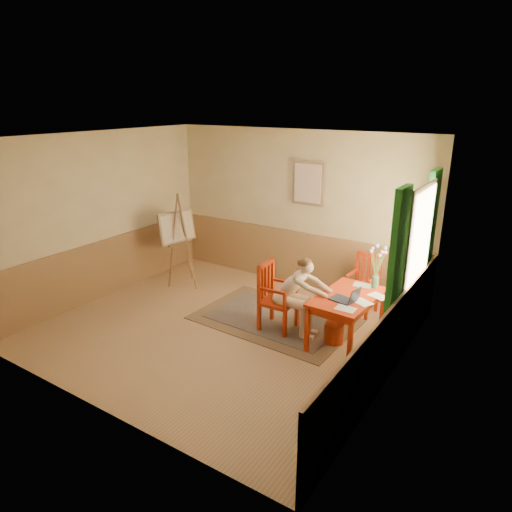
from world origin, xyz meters
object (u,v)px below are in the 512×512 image
Objects in this scene: chair_left at (275,297)px; easel at (178,231)px; figure at (296,292)px; chair_back at (363,284)px; laptop at (346,298)px; table at (347,302)px.

chair_left is 0.61× the size of easel.
figure is at bearing 4.15° from chair_left.
laptop is at bearing -80.31° from chair_back.
chair_left is (-1.05, -0.17, -0.11)m from table.
easel is (-2.73, 0.57, 0.36)m from figure.
chair_back is 3.40m from easel.
chair_left is 1.14m from laptop.
chair_left is 1.54m from chair_back.
figure is at bearing 176.72° from laptop.
easel is (-3.51, 0.61, 0.24)m from laptop.
table is 0.72× the size of easel.
table is 1.29× the size of chair_back.
chair_left reaches higher than chair_back.
chair_left is 2.52m from easel.
laptop is (0.78, -0.05, 0.11)m from figure.
chair_left is at bearing -13.79° from easel.
easel is at bearing -168.49° from chair_back.
figure is 0.79m from laptop.
table is 1.03× the size of figure.
chair_left is 1.08× the size of chair_back.
chair_left is 0.87× the size of figure.
chair_left is 0.35m from figure.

